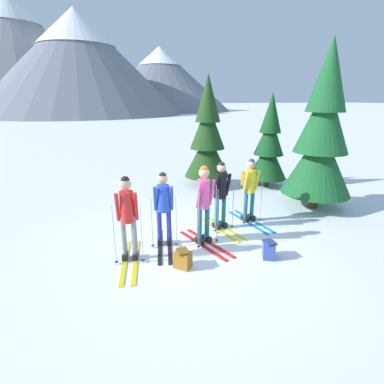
{
  "coord_description": "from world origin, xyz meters",
  "views": [
    {
      "loc": [
        -1.93,
        -6.05,
        3.26
      ],
      "look_at": [
        0.17,
        0.55,
        1.05
      ],
      "focal_mm": 27.56,
      "sensor_mm": 36.0,
      "label": 1
    }
  ],
  "objects_px": {
    "pine_tree_mid": "(269,145)",
    "backpack_on_snow_beside": "(183,259)",
    "skier_in_blue": "(164,206)",
    "backpack_on_snow_front": "(269,250)",
    "pine_tree_far": "(207,137)",
    "pine_tree_near": "(322,135)",
    "skier_in_black": "(221,193)",
    "skier_in_yellow": "(250,187)",
    "skier_in_red": "(127,214)",
    "skier_in_pink": "(204,201)"
  },
  "relations": [
    {
      "from": "skier_in_blue",
      "to": "backpack_on_snow_front",
      "type": "height_order",
      "value": "skier_in_blue"
    },
    {
      "from": "pine_tree_near",
      "to": "backpack_on_snow_beside",
      "type": "distance_m",
      "value": 5.65
    },
    {
      "from": "skier_in_black",
      "to": "skier_in_yellow",
      "type": "relative_size",
      "value": 1.0
    },
    {
      "from": "skier_in_pink",
      "to": "backpack_on_snow_beside",
      "type": "xyz_separation_m",
      "value": [
        -0.75,
        -0.87,
        -0.86
      ]
    },
    {
      "from": "skier_in_pink",
      "to": "backpack_on_snow_front",
      "type": "xyz_separation_m",
      "value": [
        1.1,
        -1.05,
        -0.86
      ]
    },
    {
      "from": "pine_tree_far",
      "to": "backpack_on_snow_beside",
      "type": "xyz_separation_m",
      "value": [
        -2.5,
        -5.35,
        -1.7
      ]
    },
    {
      "from": "skier_in_red",
      "to": "pine_tree_mid",
      "type": "bearing_deg",
      "value": 34.85
    },
    {
      "from": "pine_tree_near",
      "to": "skier_in_black",
      "type": "bearing_deg",
      "value": -170.37
    },
    {
      "from": "skier_in_pink",
      "to": "backpack_on_snow_beside",
      "type": "bearing_deg",
      "value": -130.94
    },
    {
      "from": "skier_in_red",
      "to": "skier_in_blue",
      "type": "xyz_separation_m",
      "value": [
        0.84,
        0.44,
        -0.09
      ]
    },
    {
      "from": "skier_in_black",
      "to": "pine_tree_mid",
      "type": "height_order",
      "value": "pine_tree_mid"
    },
    {
      "from": "skier_in_pink",
      "to": "pine_tree_far",
      "type": "xyz_separation_m",
      "value": [
        1.75,
        4.48,
        0.84
      ]
    },
    {
      "from": "skier_in_pink",
      "to": "pine_tree_near",
      "type": "relative_size",
      "value": 0.38
    },
    {
      "from": "skier_in_pink",
      "to": "pine_tree_mid",
      "type": "relative_size",
      "value": 0.54
    },
    {
      "from": "pine_tree_mid",
      "to": "backpack_on_snow_beside",
      "type": "distance_m",
      "value": 6.71
    },
    {
      "from": "skier_in_black",
      "to": "skier_in_yellow",
      "type": "distance_m",
      "value": 0.97
    },
    {
      "from": "skier_in_pink",
      "to": "skier_in_yellow",
      "type": "height_order",
      "value": "skier_in_pink"
    },
    {
      "from": "skier_in_blue",
      "to": "backpack_on_snow_front",
      "type": "xyz_separation_m",
      "value": [
        1.98,
        -1.28,
        -0.76
      ]
    },
    {
      "from": "backpack_on_snow_beside",
      "to": "skier_in_black",
      "type": "bearing_deg",
      "value": 46.33
    },
    {
      "from": "pine_tree_mid",
      "to": "backpack_on_snow_front",
      "type": "bearing_deg",
      "value": -120.64
    },
    {
      "from": "skier_in_pink",
      "to": "pine_tree_mid",
      "type": "xyz_separation_m",
      "value": [
        3.93,
        3.72,
        0.55
      ]
    },
    {
      "from": "pine_tree_near",
      "to": "backpack_on_snow_front",
      "type": "height_order",
      "value": "pine_tree_near"
    },
    {
      "from": "skier_in_yellow",
      "to": "backpack_on_snow_beside",
      "type": "distance_m",
      "value": 3.07
    },
    {
      "from": "skier_in_blue",
      "to": "pine_tree_far",
      "type": "height_order",
      "value": "pine_tree_far"
    },
    {
      "from": "skier_in_black",
      "to": "skier_in_yellow",
      "type": "bearing_deg",
      "value": 13.96
    },
    {
      "from": "skier_in_red",
      "to": "skier_in_pink",
      "type": "bearing_deg",
      "value": 6.96
    },
    {
      "from": "pine_tree_near",
      "to": "pine_tree_mid",
      "type": "relative_size",
      "value": 1.4
    },
    {
      "from": "skier_in_red",
      "to": "pine_tree_far",
      "type": "relative_size",
      "value": 0.44
    },
    {
      "from": "skier_in_red",
      "to": "pine_tree_far",
      "type": "distance_m",
      "value": 5.9
    },
    {
      "from": "skier_in_yellow",
      "to": "skier_in_black",
      "type": "bearing_deg",
      "value": -166.04
    },
    {
      "from": "backpack_on_snow_front",
      "to": "backpack_on_snow_beside",
      "type": "distance_m",
      "value": 1.86
    },
    {
      "from": "skier_in_red",
      "to": "pine_tree_far",
      "type": "height_order",
      "value": "pine_tree_far"
    },
    {
      "from": "skier_in_blue",
      "to": "skier_in_yellow",
      "type": "distance_m",
      "value": 2.6
    },
    {
      "from": "skier_in_pink",
      "to": "pine_tree_mid",
      "type": "distance_m",
      "value": 5.44
    },
    {
      "from": "skier_in_red",
      "to": "pine_tree_mid",
      "type": "distance_m",
      "value": 6.91
    },
    {
      "from": "pine_tree_far",
      "to": "skier_in_red",
      "type": "bearing_deg",
      "value": -126.51
    },
    {
      "from": "pine_tree_near",
      "to": "pine_tree_far",
      "type": "xyz_separation_m",
      "value": [
        -2.33,
        3.26,
        -0.35
      ]
    },
    {
      "from": "skier_in_red",
      "to": "pine_tree_near",
      "type": "distance_m",
      "value": 6.09
    },
    {
      "from": "skier_in_black",
      "to": "backpack_on_snow_front",
      "type": "height_order",
      "value": "skier_in_black"
    },
    {
      "from": "backpack_on_snow_beside",
      "to": "skier_in_pink",
      "type": "bearing_deg",
      "value": 49.06
    },
    {
      "from": "skier_in_yellow",
      "to": "pine_tree_far",
      "type": "relative_size",
      "value": 0.43
    },
    {
      "from": "skier_in_red",
      "to": "pine_tree_mid",
      "type": "height_order",
      "value": "pine_tree_mid"
    },
    {
      "from": "pine_tree_near",
      "to": "backpack_on_snow_beside",
      "type": "height_order",
      "value": "pine_tree_near"
    },
    {
      "from": "pine_tree_far",
      "to": "skier_in_pink",
      "type": "bearing_deg",
      "value": -111.34
    },
    {
      "from": "skier_in_blue",
      "to": "pine_tree_near",
      "type": "relative_size",
      "value": 0.36
    },
    {
      "from": "skier_in_red",
      "to": "skier_in_yellow",
      "type": "height_order",
      "value": "skier_in_red"
    },
    {
      "from": "skier_in_yellow",
      "to": "skier_in_blue",
      "type": "bearing_deg",
      "value": -165.41
    },
    {
      "from": "pine_tree_far",
      "to": "skier_in_blue",
      "type": "bearing_deg",
      "value": -121.76
    },
    {
      "from": "skier_in_pink",
      "to": "skier_in_yellow",
      "type": "xyz_separation_m",
      "value": [
        1.63,
        0.88,
        -0.05
      ]
    },
    {
      "from": "pine_tree_mid",
      "to": "pine_tree_far",
      "type": "bearing_deg",
      "value": 160.86
    }
  ]
}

